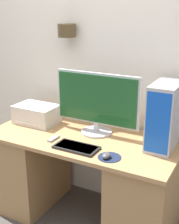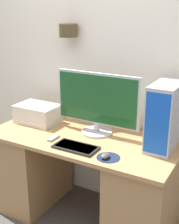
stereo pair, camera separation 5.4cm
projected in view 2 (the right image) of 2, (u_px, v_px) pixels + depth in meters
wall_back at (108, 53)px, 2.59m from camera, size 6.40×0.21×2.70m
desk at (84, 177)px, 2.57m from camera, size 1.51×0.71×0.75m
monitor at (97, 102)px, 2.44m from camera, size 0.70×0.25×0.49m
keyboard at (76, 147)px, 2.24m from camera, size 0.32×0.16×0.02m
mousepad at (108, 157)px, 2.11m from camera, size 0.16×0.16×0.00m
mouse at (105, 156)px, 2.09m from camera, size 0.05×0.08×0.04m
computer_tower at (165, 116)px, 2.19m from camera, size 0.18×0.37×0.47m
printer at (38, 114)px, 2.72m from camera, size 0.36×0.26×0.16m
remote_control at (54, 138)px, 2.40m from camera, size 0.04×0.12×0.02m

